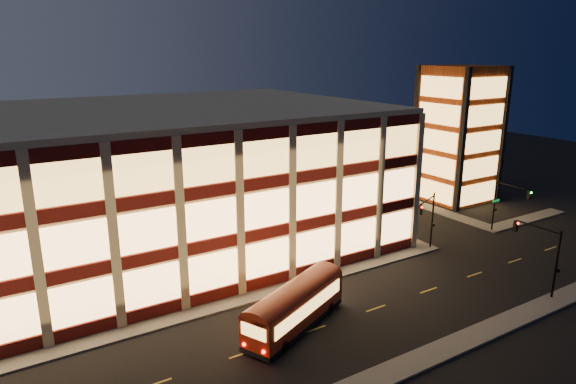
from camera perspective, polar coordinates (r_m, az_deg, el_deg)
ground at (r=42.09m, az=-6.46°, el=-12.89°), size 200.00×200.00×0.00m
sidewalk_office_south at (r=41.85m, az=-10.87°, el=-13.15°), size 54.00×2.00×0.15m
sidewalk_office_east at (r=66.71m, az=4.97°, el=-1.87°), size 2.00×30.00×0.15m
sidewalk_tower_south at (r=68.51m, az=24.79°, el=-2.83°), size 14.00×2.00×0.15m
sidewalk_tower_west at (r=73.64m, az=11.82°, el=-0.47°), size 2.00×30.00×0.15m
office_building at (r=53.60m, az=-17.48°, el=1.08°), size 50.45×30.45×14.50m
stair_tower at (r=72.73m, az=18.38°, el=6.07°), size 8.60×8.60×18.00m
traffic_signal_far at (r=53.21m, az=15.32°, el=-2.37°), size 3.79×1.87×6.00m
traffic_signal_right at (r=61.30m, az=23.11°, el=-0.74°), size 1.20×4.37×6.00m
traffic_signal_near at (r=47.91m, az=26.32°, el=-5.46°), size 0.32×4.45×6.00m
trolley_bus at (r=38.66m, az=0.79°, el=-12.34°), size 10.24×6.47×3.42m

